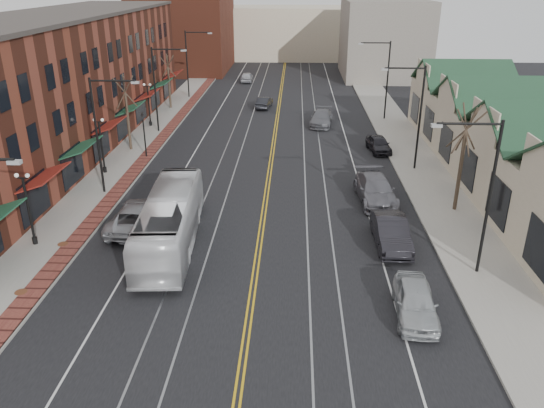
# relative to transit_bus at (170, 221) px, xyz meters

# --- Properties ---
(ground) EXTENTS (160.00, 160.00, 0.00)m
(ground) POSITION_rel_transit_bus_xyz_m (5.00, -8.43, -1.54)
(ground) COLOR black
(ground) RESTS_ON ground
(sidewalk_left) EXTENTS (4.00, 120.00, 0.15)m
(sidewalk_left) POSITION_rel_transit_bus_xyz_m (-7.00, 11.57, -1.47)
(sidewalk_left) COLOR gray
(sidewalk_left) RESTS_ON ground
(sidewalk_right) EXTENTS (4.00, 120.00, 0.15)m
(sidewalk_right) POSITION_rel_transit_bus_xyz_m (17.00, 11.57, -1.47)
(sidewalk_right) COLOR gray
(sidewalk_right) RESTS_ON ground
(building_left) EXTENTS (10.00, 50.00, 11.00)m
(building_left) POSITION_rel_transit_bus_xyz_m (-14.00, 18.57, 3.96)
(building_left) COLOR maroon
(building_left) RESTS_ON ground
(building_right) EXTENTS (8.00, 36.00, 4.60)m
(building_right) POSITION_rel_transit_bus_xyz_m (23.00, 11.57, 0.76)
(building_right) COLOR #C5B697
(building_right) RESTS_ON ground
(backdrop_left) EXTENTS (14.00, 18.00, 14.00)m
(backdrop_left) POSITION_rel_transit_bus_xyz_m (-11.00, 61.57, 5.46)
(backdrop_left) COLOR maroon
(backdrop_left) RESTS_ON ground
(backdrop_mid) EXTENTS (22.00, 14.00, 9.00)m
(backdrop_mid) POSITION_rel_transit_bus_xyz_m (5.00, 76.57, 2.96)
(backdrop_mid) COLOR #C5B697
(backdrop_mid) RESTS_ON ground
(backdrop_right) EXTENTS (12.00, 16.00, 11.00)m
(backdrop_right) POSITION_rel_transit_bus_xyz_m (20.00, 56.57, 3.96)
(backdrop_right) COLOR slate
(backdrop_right) RESTS_ON ground
(streetlight_l_1) EXTENTS (3.33, 0.25, 8.00)m
(streetlight_l_1) POSITION_rel_transit_bus_xyz_m (-6.05, 7.57, 3.48)
(streetlight_l_1) COLOR black
(streetlight_l_1) RESTS_ON sidewalk_left
(streetlight_l_2) EXTENTS (3.33, 0.25, 8.00)m
(streetlight_l_2) POSITION_rel_transit_bus_xyz_m (-6.05, 23.57, 3.48)
(streetlight_l_2) COLOR black
(streetlight_l_2) RESTS_ON sidewalk_left
(streetlight_l_3) EXTENTS (3.33, 0.25, 8.00)m
(streetlight_l_3) POSITION_rel_transit_bus_xyz_m (-6.05, 39.57, 3.48)
(streetlight_l_3) COLOR black
(streetlight_l_3) RESTS_ON sidewalk_left
(streetlight_r_0) EXTENTS (3.33, 0.25, 8.00)m
(streetlight_r_0) POSITION_rel_transit_bus_xyz_m (16.05, -2.43, 3.48)
(streetlight_r_0) COLOR black
(streetlight_r_0) RESTS_ON sidewalk_right
(streetlight_r_1) EXTENTS (3.33, 0.25, 8.00)m
(streetlight_r_1) POSITION_rel_transit_bus_xyz_m (16.05, 13.57, 3.48)
(streetlight_r_1) COLOR black
(streetlight_r_1) RESTS_ON sidewalk_right
(streetlight_r_2) EXTENTS (3.33, 0.25, 8.00)m
(streetlight_r_2) POSITION_rel_transit_bus_xyz_m (16.05, 29.57, 3.48)
(streetlight_r_2) COLOR black
(streetlight_r_2) RESTS_ON sidewalk_right
(lamppost_l_1) EXTENTS (0.84, 0.28, 4.27)m
(lamppost_l_1) POSITION_rel_transit_bus_xyz_m (-7.80, -0.43, 0.66)
(lamppost_l_1) COLOR black
(lamppost_l_1) RESTS_ON sidewalk_left
(lamppost_l_2) EXTENTS (0.84, 0.28, 4.27)m
(lamppost_l_2) POSITION_rel_transit_bus_xyz_m (-7.80, 11.57, 0.66)
(lamppost_l_2) COLOR black
(lamppost_l_2) RESTS_ON sidewalk_left
(lamppost_l_3) EXTENTS (0.84, 0.28, 4.27)m
(lamppost_l_3) POSITION_rel_transit_bus_xyz_m (-7.80, 25.57, 0.66)
(lamppost_l_3) COLOR black
(lamppost_l_3) RESTS_ON sidewalk_left
(tree_left_near) EXTENTS (1.78, 1.37, 6.48)m
(tree_left_near) POSITION_rel_transit_bus_xyz_m (-7.50, 17.57, 1.97)
(tree_left_near) COLOR #382B21
(tree_left_near) RESTS_ON sidewalk_left
(tree_left_far) EXTENTS (1.66, 1.28, 6.02)m
(tree_left_far) POSITION_rel_transit_bus_xyz_m (-7.50, 33.57, 1.73)
(tree_left_far) COLOR #382B21
(tree_left_far) RESTS_ON sidewalk_left
(tree_right_mid) EXTENTS (1.90, 1.46, 6.93)m
(tree_right_mid) POSITION_rel_transit_bus_xyz_m (17.50, 5.57, 2.21)
(tree_right_mid) COLOR #382B21
(tree_right_mid) RESTS_ON sidewalk_right
(manhole_mid) EXTENTS (0.60, 0.60, 0.02)m
(manhole_mid) POSITION_rel_transit_bus_xyz_m (-6.20, -5.43, -1.39)
(manhole_mid) COLOR #592D19
(manhole_mid) RESTS_ON sidewalk_left
(manhole_far) EXTENTS (0.60, 0.60, 0.02)m
(manhole_far) POSITION_rel_transit_bus_xyz_m (-6.20, -0.43, -1.39)
(manhole_far) COLOR #592D19
(manhole_far) RESTS_ON sidewalk_left
(traffic_signal) EXTENTS (0.18, 0.15, 3.80)m
(traffic_signal) POSITION_rel_transit_bus_xyz_m (-5.60, 15.57, 0.80)
(traffic_signal) COLOR black
(traffic_signal) RESTS_ON sidewalk_left
(transit_bus) EXTENTS (3.34, 11.24, 3.09)m
(transit_bus) POSITION_rel_transit_bus_xyz_m (0.00, 0.00, 0.00)
(transit_bus) COLOR white
(transit_bus) RESTS_ON ground
(parked_suv) EXTENTS (2.96, 5.97, 1.63)m
(parked_suv) POSITION_rel_transit_bus_xyz_m (-2.50, 2.18, -0.73)
(parked_suv) COLOR #A0A2A7
(parked_suv) RESTS_ON ground
(parked_car_a) EXTENTS (2.08, 4.55, 1.51)m
(parked_car_a) POSITION_rel_transit_bus_xyz_m (12.50, -6.32, -0.79)
(parked_car_a) COLOR #B7BBBE
(parked_car_a) RESTS_ON ground
(parked_car_b) EXTENTS (1.80, 5.03, 1.65)m
(parked_car_b) POSITION_rel_transit_bus_xyz_m (12.50, 0.52, -0.72)
(parked_car_b) COLOR black
(parked_car_b) RESTS_ON ground
(parked_car_c) EXTENTS (2.72, 5.96, 1.69)m
(parked_car_c) POSITION_rel_transit_bus_xyz_m (12.50, 7.04, -0.70)
(parked_car_c) COLOR slate
(parked_car_c) RESTS_ON ground
(parked_car_d) EXTENTS (2.12, 4.21, 1.38)m
(parked_car_d) POSITION_rel_transit_bus_xyz_m (14.30, 18.28, -0.86)
(parked_car_d) COLOR #242329
(parked_car_d) RESTS_ON ground
(distant_car_left) EXTENTS (1.89, 4.13, 1.31)m
(distant_car_left) POSITION_rel_transit_bus_xyz_m (3.32, 34.44, -0.89)
(distant_car_left) COLOR black
(distant_car_left) RESTS_ON ground
(distant_car_right) EXTENTS (2.79, 5.47, 1.52)m
(distant_car_right) POSITION_rel_transit_bus_xyz_m (9.67, 27.05, -0.78)
(distant_car_right) COLOR slate
(distant_car_right) RESTS_ON ground
(distant_car_far) EXTENTS (1.68, 4.15, 1.41)m
(distant_car_far) POSITION_rel_transit_bus_xyz_m (-0.16, 50.81, -0.84)
(distant_car_far) COLOR silver
(distant_car_far) RESTS_ON ground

